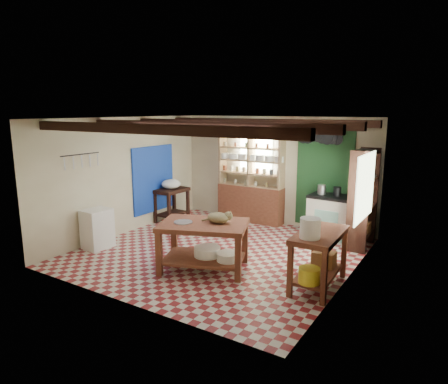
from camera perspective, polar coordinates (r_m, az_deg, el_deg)
The scene contains 30 objects.
floor at distance 7.98m, azimuth -0.73°, elevation -8.60°, with size 5.00×5.00×0.02m, color maroon.
ceiling at distance 7.48m, azimuth -0.78°, elevation 10.49°, with size 5.00×5.00×0.02m, color #46464B.
wall_back at distance 9.79m, azimuth 7.22°, elevation 3.05°, with size 5.00×0.04×2.60m, color beige.
wall_front at distance 5.74m, azimuth -14.44°, elevation -3.40°, with size 5.00×0.04×2.60m, color beige.
wall_left at distance 9.20m, azimuth -13.96°, elevation 2.24°, with size 0.04×5.00×2.60m, color beige.
wall_right at distance 6.64m, azimuth 17.71°, elevation -1.56°, with size 0.04×5.00×2.60m, color beige.
ceiling_beams at distance 7.49m, azimuth -0.78°, elevation 9.57°, with size 5.00×3.80×0.15m, color black.
blue_wall_patch at distance 9.85m, azimuth -10.03°, elevation 1.84°, with size 0.04×1.40×1.60m, color blue.
green_wall_patch at distance 9.32m, azimuth 14.12°, elevation 2.04°, with size 1.30×0.04×2.30m, color #1B4521.
window_back at distance 9.94m, azimuth 4.60°, elevation 5.56°, with size 0.90×0.02×0.80m, color beige.
window_right at distance 7.58m, azimuth 19.53°, elevation 0.70°, with size 0.02×1.30×1.20m, color beige.
utensil_rail at distance 8.31m, azimuth -19.79°, elevation 4.26°, with size 0.06×0.90×0.28m, color black.
pot_rack at distance 8.81m, azimuth 13.56°, elevation 7.62°, with size 0.86×0.12×0.36m, color black.
shelving_unit at distance 9.89m, azimuth 3.83°, elevation 2.03°, with size 1.70×0.34×2.20m, color tan.
tall_rack at distance 8.46m, azimuth 19.24°, elevation -0.95°, with size 0.40×0.86×2.00m, color black.
work_table at distance 7.04m, azimuth -2.91°, elevation -7.71°, with size 1.48×0.99×0.84m, color brown.
stove at distance 9.09m, azimuth 15.07°, elevation -3.33°, with size 0.95×0.64×0.93m, color beige.
prep_table at distance 10.06m, azimuth -7.48°, elevation -1.85°, with size 0.57×0.82×0.83m, color black.
white_cabinet at distance 8.48m, azimuth -17.65°, elevation -5.00°, with size 0.44×0.53×0.80m, color white.
right_counter at distance 6.52m, azimuth 13.38°, elevation -9.39°, with size 0.63×1.25×0.90m, color brown.
cat at distance 6.88m, azimuth -0.83°, elevation -3.69°, with size 0.40×0.31×0.18m, color #938255.
steel_tray at distance 6.95m, azimuth -5.86°, elevation -4.30°, with size 0.32×0.32×0.02m, color #B8B8C0.
basin_large at distance 7.11m, azimuth -2.41°, elevation -8.49°, with size 0.47×0.47×0.16m, color white.
basin_small at distance 6.91m, azimuth 0.59°, elevation -9.22°, with size 0.40×0.40×0.14m, color white.
kettle_left at distance 9.05m, azimuth 13.77°, elevation 0.37°, with size 0.18×0.18×0.21m, color #B8B8C0.
kettle_right at distance 8.93m, azimuth 15.86°, elevation 0.07°, with size 0.16×0.16×0.20m, color black.
enamel_bowl at distance 9.95m, azimuth -7.56°, elevation 1.15°, with size 0.48×0.48×0.24m, color white.
white_bucket at distance 6.02m, azimuth 12.20°, elevation -5.07°, with size 0.30×0.30×0.30m, color white.
wicker_basket at distance 6.82m, azimuth 14.10°, elevation -9.26°, with size 0.35×0.28×0.25m, color #A47342.
yellow_tub at distance 6.15m, azimuth 12.07°, elevation -11.57°, with size 0.32×0.32×0.23m, color yellow.
Camera 1 is at (4.06, -6.28, 2.76)m, focal length 32.00 mm.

